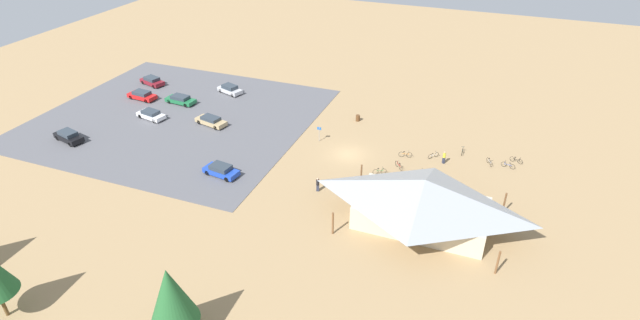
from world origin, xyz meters
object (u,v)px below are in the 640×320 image
at_px(bicycle_black_edge_south, 516,160).
at_px(bicycle_orange_trailside, 405,155).
at_px(car_red_far_end, 142,95).
at_px(car_green_front_row, 181,99).
at_px(trash_bin, 358,118).
at_px(bicycle_purple_mid_cluster, 426,172).
at_px(bicycle_white_lone_west, 433,155).
at_px(car_black_inner_stall, 69,136).
at_px(car_maroon_by_curb, 152,81).
at_px(bicycle_green_yard_center, 380,171).
at_px(visitor_near_lot, 444,157).
at_px(car_blue_end_stall, 221,170).
at_px(car_tan_aisle_side, 211,121).
at_px(lot_sign, 319,132).
at_px(bicycle_red_yard_front, 399,166).
at_px(bike_pavilion, 423,199).
at_px(bicycle_teal_lone_east, 462,151).
at_px(pine_far_west, 171,296).
at_px(car_white_mid_lot, 151,115).
at_px(bicycle_yellow_yard_left, 372,179).
at_px(bicycle_blue_yard_right, 508,165).
at_px(visitor_crossing_yard, 318,184).
at_px(car_silver_near_entry, 230,89).

xyz_separation_m(bicycle_black_edge_south, bicycle_orange_trailside, (13.26, 3.70, 0.05)).
bearing_deg(car_red_far_end, car_green_front_row, -172.67).
distance_m(trash_bin, bicycle_orange_trailside, 11.74).
height_order(trash_bin, bicycle_black_edge_south, trash_bin).
bearing_deg(bicycle_purple_mid_cluster, bicycle_white_lone_west, -92.34).
relative_size(car_black_inner_stall, car_maroon_by_curb, 1.00).
relative_size(bicycle_green_yard_center, car_green_front_row, 0.31).
bearing_deg(bicycle_white_lone_west, visitor_near_lot, 148.41).
distance_m(car_blue_end_stall, visitor_near_lot, 27.47).
distance_m(bicycle_green_yard_center, car_tan_aisle_side, 26.27).
height_order(lot_sign, bicycle_green_yard_center, lot_sign).
xyz_separation_m(bicycle_black_edge_south, car_maroon_by_curb, (58.53, -4.62, 0.39)).
xyz_separation_m(lot_sign, bicycle_red_yard_front, (-11.65, 2.99, -1.03)).
height_order(bike_pavilion, bicycle_teal_lone_east, bike_pavilion).
xyz_separation_m(car_tan_aisle_side, visitor_near_lot, (-32.77, -1.34, 0.19)).
relative_size(bicycle_black_edge_south, bicycle_red_yard_front, 1.23).
relative_size(bicycle_green_yard_center, car_maroon_by_curb, 0.32).
distance_m(car_green_front_row, visitor_near_lot, 41.31).
bearing_deg(bicycle_orange_trailside, pine_far_west, 72.78).
bearing_deg(bike_pavilion, car_red_far_end, -18.22).
height_order(bicycle_purple_mid_cluster, car_white_mid_lot, car_white_mid_lot).
bearing_deg(bicycle_yellow_yard_left, bicycle_blue_yard_right, -148.64).
xyz_separation_m(bicycle_yellow_yard_left, car_maroon_by_curb, (42.83, -15.33, 0.37)).
bearing_deg(visitor_crossing_yard, visitor_near_lot, -137.67).
distance_m(bicycle_yellow_yard_left, car_tan_aisle_side, 26.23).
distance_m(car_silver_near_entry, visitor_near_lot, 37.25).
relative_size(bicycle_green_yard_center, bicycle_yellow_yard_left, 1.19).
bearing_deg(car_red_far_end, trash_bin, -171.70).
distance_m(lot_sign, car_silver_near_entry, 21.74).
distance_m(bike_pavilion, visitor_crossing_yard, 12.42).
distance_m(bike_pavilion, bicycle_purple_mid_cluster, 10.00).
height_order(car_tan_aisle_side, car_silver_near_entry, car_silver_near_entry).
height_order(car_silver_near_entry, car_maroon_by_curb, car_silver_near_entry).
height_order(car_maroon_by_curb, car_white_mid_lot, car_maroon_by_curb).
bearing_deg(bicycle_teal_lone_east, lot_sign, 10.77).
distance_m(car_silver_near_entry, car_green_front_row, 8.12).
bearing_deg(visitor_near_lot, trash_bin, -29.05).
relative_size(bike_pavilion, pine_far_west, 2.29).
xyz_separation_m(car_red_far_end, visitor_near_lot, (-47.79, 2.54, 0.15)).
xyz_separation_m(bicycle_red_yard_front, car_green_front_row, (36.21, -6.59, 0.31)).
xyz_separation_m(car_tan_aisle_side, car_maroon_by_curb, (17.28, -9.38, 0.05)).
height_order(bicycle_purple_mid_cluster, bicycle_yellow_yard_left, bicycle_purple_mid_cluster).
distance_m(lot_sign, car_white_mid_lot, 25.59).
relative_size(bicycle_green_yard_center, bicycle_black_edge_south, 0.96).
height_order(lot_sign, car_blue_end_stall, lot_sign).
distance_m(bicycle_blue_yard_right, visitor_crossing_yard, 23.97).
relative_size(bicycle_orange_trailside, car_black_inner_stall, 0.36).
bearing_deg(bicycle_black_edge_south, lot_sign, 8.24).
bearing_deg(car_maroon_by_curb, bicycle_white_lone_west, 171.60).
bearing_deg(bicycle_red_yard_front, bicycle_teal_lone_east, -136.43).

